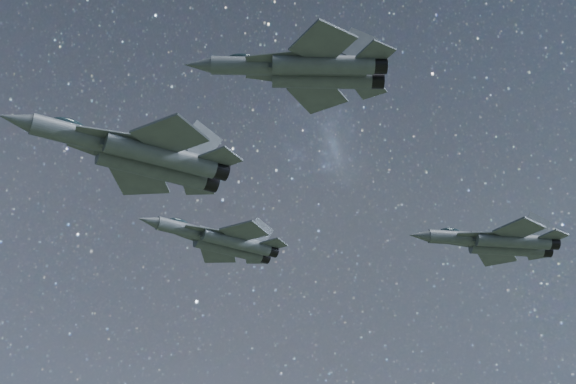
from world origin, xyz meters
name	(u,v)px	position (x,y,z in m)	size (l,w,h in m)	color
jet_lead	(139,154)	(-11.66, 0.74, 155.40)	(19.49, 13.90, 4.98)	#384046
jet_left	(222,241)	(0.59, 12.72, 155.45)	(15.32, 10.83, 3.88)	#384046
jet_right	(306,69)	(-2.96, -12.54, 157.84)	(15.62, 10.23, 4.03)	#384046
jet_slot	(497,242)	(25.93, 1.09, 155.68)	(15.87, 10.61, 4.02)	#384046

